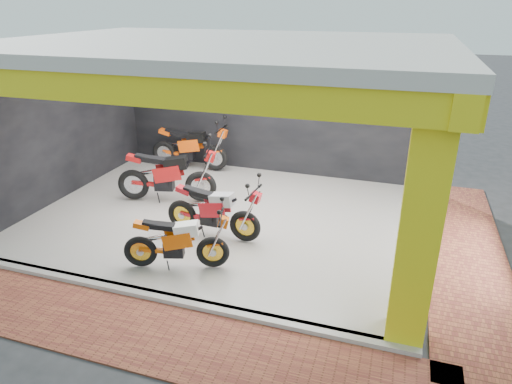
% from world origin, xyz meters
% --- Properties ---
extents(ground, '(80.00, 80.00, 0.00)m').
position_xyz_m(ground, '(0.00, 0.00, 0.00)').
color(ground, '#2D2D30').
rests_on(ground, ground).
extents(showroom_floor, '(8.00, 6.00, 0.10)m').
position_xyz_m(showroom_floor, '(0.00, 2.00, 0.05)').
color(showroom_floor, beige).
rests_on(showroom_floor, ground).
extents(showroom_ceiling, '(8.40, 6.40, 0.20)m').
position_xyz_m(showroom_ceiling, '(0.00, 2.00, 3.60)').
color(showroom_ceiling, beige).
rests_on(showroom_ceiling, corner_column).
extents(back_wall, '(8.20, 0.20, 3.50)m').
position_xyz_m(back_wall, '(0.00, 5.10, 1.75)').
color(back_wall, black).
rests_on(back_wall, ground).
extents(left_wall, '(0.20, 6.20, 3.50)m').
position_xyz_m(left_wall, '(-4.10, 2.00, 1.75)').
color(left_wall, black).
rests_on(left_wall, ground).
extents(corner_column, '(0.50, 0.50, 3.50)m').
position_xyz_m(corner_column, '(3.75, -0.75, 1.75)').
color(corner_column, yellow).
rests_on(corner_column, ground).
extents(header_beam_front, '(8.40, 0.30, 0.40)m').
position_xyz_m(header_beam_front, '(0.00, -1.00, 3.30)').
color(header_beam_front, yellow).
rests_on(header_beam_front, corner_column).
extents(header_beam_right, '(0.30, 6.40, 0.40)m').
position_xyz_m(header_beam_right, '(4.00, 2.00, 3.30)').
color(header_beam_right, yellow).
rests_on(header_beam_right, corner_column).
extents(floor_kerb, '(8.00, 0.20, 0.10)m').
position_xyz_m(floor_kerb, '(0.00, -1.02, 0.05)').
color(floor_kerb, beige).
rests_on(floor_kerb, ground).
extents(paver_front, '(9.00, 1.40, 0.03)m').
position_xyz_m(paver_front, '(0.00, -1.80, 0.01)').
color(paver_front, '#9B4F33').
rests_on(paver_front, ground).
extents(paver_right, '(1.40, 7.00, 0.03)m').
position_xyz_m(paver_right, '(4.80, 2.00, 0.01)').
color(paver_right, '#9B4F33').
rests_on(paver_right, ground).
extents(moto_hero, '(2.04, 1.25, 1.17)m').
position_xyz_m(moto_hero, '(0.57, -0.02, 0.69)').
color(moto_hero, '#DA5409').
rests_on(moto_hero, showroom_floor).
extents(moto_row_a, '(2.12, 0.88, 1.28)m').
position_xyz_m(moto_row_a, '(0.79, 1.01, 0.74)').
color(moto_row_a, red).
rests_on(moto_row_a, showroom_floor).
extents(moto_row_b, '(2.55, 1.45, 1.47)m').
position_xyz_m(moto_row_b, '(-0.79, 2.47, 0.83)').
color(moto_row_b, '#B41313').
rests_on(moto_row_b, showroom_floor).
extents(moto_row_d, '(2.35, 0.95, 1.42)m').
position_xyz_m(moto_row_d, '(-1.30, 4.50, 0.81)').
color(moto_row_d, '#FE530A').
rests_on(moto_row_d, showroom_floor).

